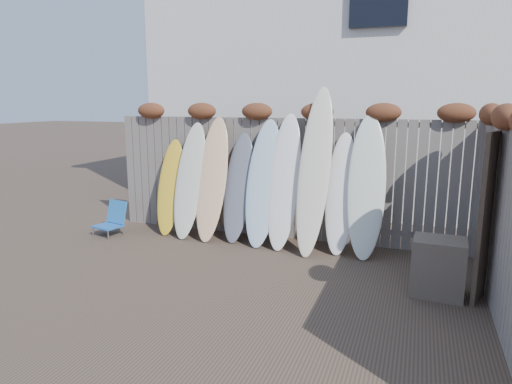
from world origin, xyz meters
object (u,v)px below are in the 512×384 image
(beach_chair, at_px, (112,219))
(lattice_panel, at_px, (494,212))
(wooden_crate, at_px, (438,267))
(surfboard_0, at_px, (170,187))

(beach_chair, bearing_deg, lattice_panel, -4.38)
(beach_chair, xyz_separation_m, wooden_crate, (5.22, -0.82, 0.08))
(surfboard_0, bearing_deg, lattice_panel, -11.53)
(beach_chair, height_order, surfboard_0, surfboard_0)
(beach_chair, relative_size, surfboard_0, 0.34)
(lattice_panel, bearing_deg, surfboard_0, -170.52)
(beach_chair, distance_m, surfboard_0, 1.14)
(wooden_crate, bearing_deg, lattice_panel, 32.80)
(lattice_panel, bearing_deg, wooden_crate, -127.59)
(wooden_crate, xyz_separation_m, lattice_panel, (0.58, 0.38, 0.63))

